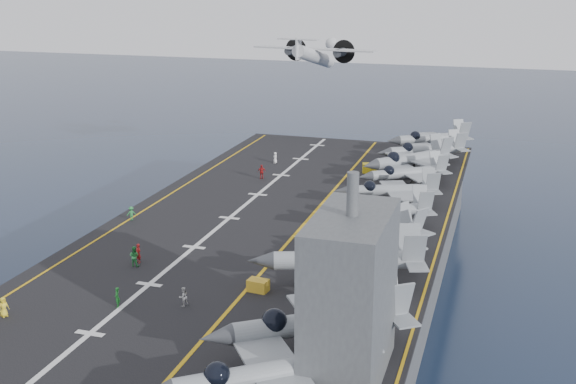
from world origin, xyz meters
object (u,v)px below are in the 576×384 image
(island_superstructure, at_px, (350,278))
(tow_cart_a, at_px, (258,285))
(transport_plane, at_px, (314,57))
(fighter_jet_0, at_px, (266,372))

(island_superstructure, height_order, tow_cart_a, island_superstructure)
(island_superstructure, height_order, transport_plane, transport_plane)
(tow_cart_a, xyz_separation_m, transport_plane, (-13.77, 69.39, 13.03))
(island_superstructure, relative_size, tow_cart_a, 7.67)
(fighter_jet_0, bearing_deg, island_superstructure, 51.39)
(island_superstructure, xyz_separation_m, tow_cart_a, (-10.91, 11.66, -6.95))
(fighter_jet_0, height_order, tow_cart_a, fighter_jet_0)
(fighter_jet_0, xyz_separation_m, transport_plane, (-20.38, 86.43, 11.01))
(fighter_jet_0, bearing_deg, transport_plane, 103.27)
(island_superstructure, distance_m, transport_plane, 84.94)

